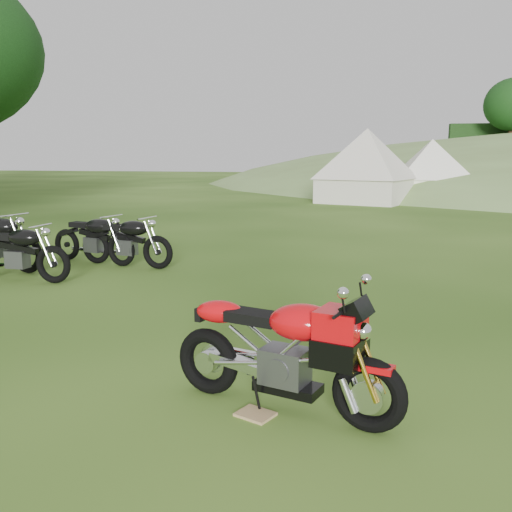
% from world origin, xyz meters
% --- Properties ---
extents(ground, '(120.00, 120.00, 0.00)m').
position_xyz_m(ground, '(0.00, 0.00, 0.00)').
color(ground, '#20400D').
rests_on(ground, ground).
extents(sport_motorcycle, '(1.95, 1.00, 1.14)m').
position_xyz_m(sport_motorcycle, '(0.49, -1.85, 0.57)').
color(sport_motorcycle, red).
rests_on(sport_motorcycle, ground).
extents(plywood_board, '(0.34, 0.31, 0.02)m').
position_xyz_m(plywood_board, '(0.30, -1.99, 0.01)').
color(plywood_board, tan).
rests_on(plywood_board, ground).
extents(vintage_moto_a, '(1.94, 0.78, 0.99)m').
position_xyz_m(vintage_moto_a, '(-3.32, 3.43, 0.50)').
color(vintage_moto_a, black).
rests_on(vintage_moto_a, ground).
extents(vintage_moto_b, '(1.94, 0.92, 0.99)m').
position_xyz_m(vintage_moto_b, '(-4.06, 3.59, 0.50)').
color(vintage_moto_b, black).
rests_on(vintage_moto_b, ground).
extents(vintage_moto_c, '(1.92, 0.54, 1.00)m').
position_xyz_m(vintage_moto_c, '(-4.52, 1.91, 0.50)').
color(vintage_moto_c, black).
rests_on(vintage_moto_c, ground).
extents(tent_left, '(4.25, 4.25, 2.91)m').
position_xyz_m(tent_left, '(0.52, 18.80, 1.46)').
color(tent_left, silver).
rests_on(tent_left, ground).
extents(tent_mid, '(3.38, 3.38, 2.68)m').
position_xyz_m(tent_mid, '(3.35, 21.18, 1.34)').
color(tent_mid, white).
rests_on(tent_mid, ground).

